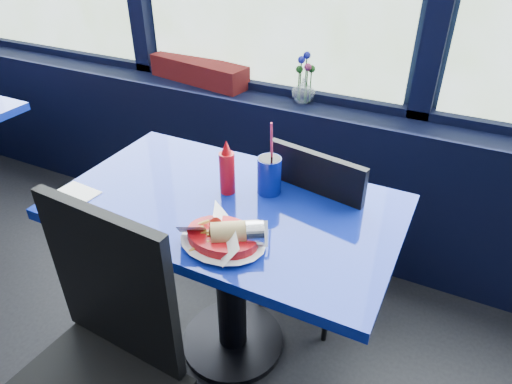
{
  "coord_description": "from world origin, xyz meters",
  "views": [
    {
      "loc": [
        0.98,
        0.85,
        1.65
      ],
      "look_at": [
        0.42,
        1.98,
        0.84
      ],
      "focal_mm": 32.0,
      "sensor_mm": 36.0,
      "label": 1
    }
  ],
  "objects_px": {
    "food_basket": "(224,236)",
    "planter_box": "(199,71)",
    "chair_near_back": "(315,223)",
    "flower_vase": "(304,87)",
    "near_table": "(229,242)",
    "soda_cup": "(269,175)",
    "chair_near_front": "(93,364)",
    "ketchup_bottle": "(227,170)"
  },
  "relations": [
    {
      "from": "flower_vase",
      "to": "soda_cup",
      "type": "height_order",
      "value": "flower_vase"
    },
    {
      "from": "chair_near_back",
      "to": "flower_vase",
      "type": "distance_m",
      "value": 0.73
    },
    {
      "from": "chair_near_back",
      "to": "flower_vase",
      "type": "height_order",
      "value": "flower_vase"
    },
    {
      "from": "chair_near_front",
      "to": "ketchup_bottle",
      "type": "height_order",
      "value": "chair_near_front"
    },
    {
      "from": "chair_near_front",
      "to": "flower_vase",
      "type": "distance_m",
      "value": 1.55
    },
    {
      "from": "flower_vase",
      "to": "soda_cup",
      "type": "xyz_separation_m",
      "value": [
        0.17,
        -0.76,
        -0.05
      ]
    },
    {
      "from": "chair_near_back",
      "to": "food_basket",
      "type": "xyz_separation_m",
      "value": [
        -0.12,
        -0.53,
        0.26
      ]
    },
    {
      "from": "flower_vase",
      "to": "food_basket",
      "type": "xyz_separation_m",
      "value": [
        0.17,
        -1.09,
        -0.09
      ]
    },
    {
      "from": "chair_near_back",
      "to": "food_basket",
      "type": "relative_size",
      "value": 3.43
    },
    {
      "from": "chair_near_back",
      "to": "soda_cup",
      "type": "relative_size",
      "value": 3.09
    },
    {
      "from": "food_basket",
      "to": "soda_cup",
      "type": "height_order",
      "value": "soda_cup"
    },
    {
      "from": "ketchup_bottle",
      "to": "chair_near_back",
      "type": "bearing_deg",
      "value": 45.34
    },
    {
      "from": "chair_near_front",
      "to": "food_basket",
      "type": "bearing_deg",
      "value": 71.68
    },
    {
      "from": "flower_vase",
      "to": "chair_near_back",
      "type": "bearing_deg",
      "value": -62.5
    },
    {
      "from": "near_table",
      "to": "food_basket",
      "type": "bearing_deg",
      "value": -62.58
    },
    {
      "from": "near_table",
      "to": "ketchup_bottle",
      "type": "relative_size",
      "value": 5.76
    },
    {
      "from": "chair_near_front",
      "to": "soda_cup",
      "type": "height_order",
      "value": "soda_cup"
    },
    {
      "from": "food_basket",
      "to": "planter_box",
      "type": "bearing_deg",
      "value": 119.58
    },
    {
      "from": "chair_near_front",
      "to": "planter_box",
      "type": "relative_size",
      "value": 1.71
    },
    {
      "from": "flower_vase",
      "to": "food_basket",
      "type": "height_order",
      "value": "flower_vase"
    },
    {
      "from": "chair_near_back",
      "to": "soda_cup",
      "type": "height_order",
      "value": "soda_cup"
    },
    {
      "from": "planter_box",
      "to": "ketchup_bottle",
      "type": "relative_size",
      "value": 2.85
    },
    {
      "from": "chair_near_front",
      "to": "flower_vase",
      "type": "height_order",
      "value": "flower_vase"
    },
    {
      "from": "chair_near_front",
      "to": "flower_vase",
      "type": "xyz_separation_m",
      "value": [
        -0.0,
        1.52,
        0.29
      ]
    },
    {
      "from": "flower_vase",
      "to": "food_basket",
      "type": "relative_size",
      "value": 0.93
    },
    {
      "from": "food_basket",
      "to": "soda_cup",
      "type": "bearing_deg",
      "value": 85.03
    },
    {
      "from": "near_table",
      "to": "flower_vase",
      "type": "xyz_separation_m",
      "value": [
        -0.07,
        0.88,
        0.31
      ]
    },
    {
      "from": "food_basket",
      "to": "ketchup_bottle",
      "type": "bearing_deg",
      "value": 111.54
    },
    {
      "from": "food_basket",
      "to": "chair_near_front",
      "type": "bearing_deg",
      "value": -117.98
    },
    {
      "from": "chair_near_back",
      "to": "food_basket",
      "type": "height_order",
      "value": "chair_near_back"
    },
    {
      "from": "chair_near_front",
      "to": "flower_vase",
      "type": "bearing_deg",
      "value": 93.66
    },
    {
      "from": "planter_box",
      "to": "soda_cup",
      "type": "distance_m",
      "value": 1.11
    },
    {
      "from": "flower_vase",
      "to": "food_basket",
      "type": "distance_m",
      "value": 1.11
    },
    {
      "from": "chair_near_back",
      "to": "planter_box",
      "type": "bearing_deg",
      "value": -21.89
    },
    {
      "from": "near_table",
      "to": "planter_box",
      "type": "height_order",
      "value": "planter_box"
    },
    {
      "from": "ketchup_bottle",
      "to": "chair_near_front",
      "type": "bearing_deg",
      "value": -92.68
    },
    {
      "from": "planter_box",
      "to": "flower_vase",
      "type": "relative_size",
      "value": 2.43
    },
    {
      "from": "near_table",
      "to": "ketchup_bottle",
      "type": "xyz_separation_m",
      "value": [
        -0.03,
        0.06,
        0.27
      ]
    },
    {
      "from": "planter_box",
      "to": "ketchup_bottle",
      "type": "distance_m",
      "value": 1.07
    },
    {
      "from": "food_basket",
      "to": "ketchup_bottle",
      "type": "xyz_separation_m",
      "value": [
        -0.14,
        0.27,
        0.06
      ]
    },
    {
      "from": "planter_box",
      "to": "food_basket",
      "type": "height_order",
      "value": "planter_box"
    },
    {
      "from": "planter_box",
      "to": "soda_cup",
      "type": "xyz_separation_m",
      "value": [
        0.79,
        -0.78,
        -0.04
      ]
    }
  ]
}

